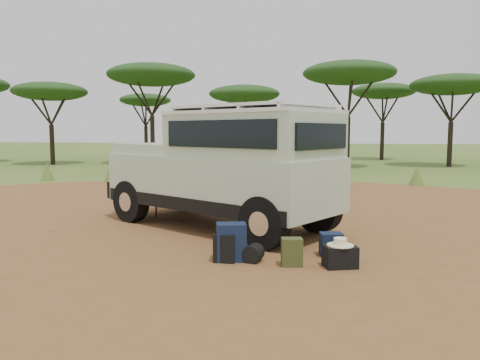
# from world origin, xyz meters

# --- Properties ---
(ground) EXTENTS (140.00, 140.00, 0.00)m
(ground) POSITION_xyz_m (0.00, 0.00, 0.00)
(ground) COLOR #456724
(ground) RESTS_ON ground
(dirt_clearing) EXTENTS (23.00, 23.00, 0.01)m
(dirt_clearing) POSITION_xyz_m (0.00, 0.00, 0.00)
(dirt_clearing) COLOR brown
(dirt_clearing) RESTS_ON ground
(grass_fringe) EXTENTS (36.60, 1.60, 0.90)m
(grass_fringe) POSITION_xyz_m (0.12, 8.67, 0.40)
(grass_fringe) COLOR #456724
(grass_fringe) RESTS_ON ground
(acacia_treeline) EXTENTS (46.70, 13.20, 6.26)m
(acacia_treeline) POSITION_xyz_m (0.75, 19.81, 4.87)
(acacia_treeline) COLOR black
(acacia_treeline) RESTS_ON ground
(safari_vehicle) EXTENTS (5.60, 4.57, 2.60)m
(safari_vehicle) POSITION_xyz_m (0.21, 0.30, 1.25)
(safari_vehicle) COLOR #B3C6A9
(safari_vehicle) RESTS_ON ground
(walking_staff) EXTENTS (0.33, 0.49, 1.64)m
(walking_staff) POSITION_xyz_m (-1.54, 0.94, 0.82)
(walking_staff) COLOR maroon
(walking_staff) RESTS_ON ground
(backpack_black) EXTENTS (0.34, 0.26, 0.46)m
(backpack_black) POSITION_xyz_m (0.68, -2.33, 0.23)
(backpack_black) COLOR black
(backpack_black) RESTS_ON ground
(backpack_navy) EXTENTS (0.53, 0.44, 0.61)m
(backpack_navy) POSITION_xyz_m (0.77, -2.25, 0.31)
(backpack_navy) COLOR #131E3D
(backpack_navy) RESTS_ON ground
(backpack_olive) EXTENTS (0.35, 0.28, 0.44)m
(backpack_olive) POSITION_xyz_m (1.75, -2.41, 0.22)
(backpack_olive) COLOR #3F4620
(backpack_olive) RESTS_ON ground
(duffel_navy) EXTENTS (0.40, 0.34, 0.40)m
(duffel_navy) POSITION_xyz_m (2.37, -1.72, 0.20)
(duffel_navy) COLOR #131E3D
(duffel_navy) RESTS_ON ground
(hard_case) EXTENTS (0.56, 0.47, 0.34)m
(hard_case) POSITION_xyz_m (2.49, -2.36, 0.17)
(hard_case) COLOR black
(hard_case) RESTS_ON ground
(stuff_sack) EXTENTS (0.35, 0.35, 0.29)m
(stuff_sack) POSITION_xyz_m (1.14, -2.27, 0.14)
(stuff_sack) COLOR black
(stuff_sack) RESTS_ON ground
(safari_hat) EXTENTS (0.41, 0.41, 0.12)m
(safari_hat) POSITION_xyz_m (2.49, -2.36, 0.39)
(safari_hat) COLOR #F3E5B6
(safari_hat) RESTS_ON hard_case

